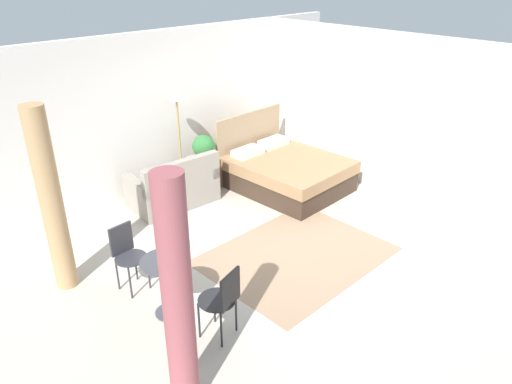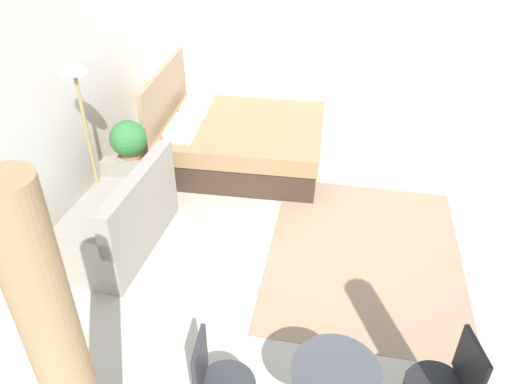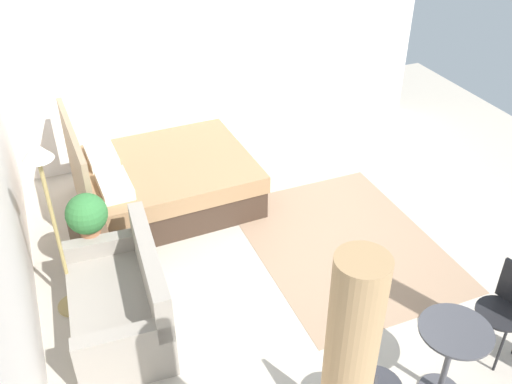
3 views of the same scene
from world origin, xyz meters
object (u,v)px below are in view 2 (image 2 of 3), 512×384
Objects in this scene: couch at (118,221)px; cafe_chair_near_window at (452,380)px; potted_plant at (128,140)px; floor_lamp at (81,103)px; bed at (238,141)px; nightstand at (137,177)px; cafe_chair_near_couch at (214,378)px.

couch is 3.34m from cafe_chair_near_window.
floor_lamp reaches higher than potted_plant.
bed is 1.14× the size of floor_lamp.
bed is 2.33× the size of cafe_chair_near_window.
bed is at bearing -42.23° from floor_lamp.
couch is at bearing 63.63° from cafe_chair_near_window.
nightstand is (-0.97, 0.96, -0.04)m from bed.
bed is at bearing -41.52° from potted_plant.
cafe_chair_near_couch is at bearing -139.49° from floor_lamp.
bed is at bearing 10.09° from cafe_chair_near_couch.
bed is 3.95m from cafe_chair_near_window.
cafe_chair_near_window is (-1.94, -3.40, -0.80)m from floor_lamp.
floor_lamp is at bearing 137.77° from bed.
nightstand is 3.06m from cafe_chair_near_couch.
cafe_chair_near_window is (-1.48, -2.98, 0.24)m from couch.
couch is at bearing 155.59° from bed.
cafe_chair_near_window is at bearing -146.94° from bed.
potted_plant is at bearing -172.92° from nightstand.
couch is 1.65× the size of cafe_chair_near_window.
potted_plant is 0.54× the size of cafe_chair_near_window.
floor_lamp is 3.00m from cafe_chair_near_couch.
nightstand is 0.30× the size of floor_lamp.
potted_plant is at bearing 32.48° from cafe_chair_near_couch.
floor_lamp reaches higher than cafe_chair_near_window.
floor_lamp is at bearing 135.33° from potted_plant.
bed is 3.73× the size of nightstand.
bed reaches higher than potted_plant.
potted_plant is (0.75, 0.12, 0.51)m from couch.
cafe_chair_near_window is 1.02× the size of cafe_chair_near_couch.
bed reaches higher than couch.
bed reaches higher than cafe_chair_near_couch.
cafe_chair_near_window reaches higher than nightstand.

